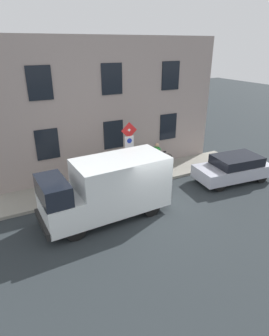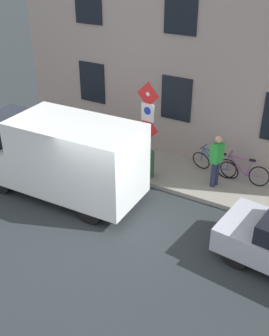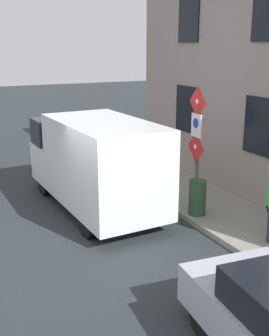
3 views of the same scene
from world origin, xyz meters
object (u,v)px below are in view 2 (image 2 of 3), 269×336
(bicycle_purple, at_px, (243,171))
(delivery_van, at_px, (61,156))
(bicycle_blue, at_px, (215,164))
(litter_bin, at_px, (148,164))
(sign_post_stacked, at_px, (148,121))
(pedestrian, at_px, (216,159))

(bicycle_purple, bearing_deg, delivery_van, 32.92)
(bicycle_blue, xyz_separation_m, litter_bin, (-1.26, 1.84, 0.08))
(bicycle_purple, distance_m, litter_bin, 3.06)
(sign_post_stacked, xyz_separation_m, bicycle_purple, (1.40, -2.72, -1.67))
(delivery_van, distance_m, litter_bin, 2.86)
(delivery_van, bearing_deg, pedestrian, -148.64)
(bicycle_purple, height_order, bicycle_blue, same)
(pedestrian, bearing_deg, litter_bin, 27.93)
(bicycle_purple, xyz_separation_m, litter_bin, (-1.26, 2.78, 0.08))
(sign_post_stacked, bearing_deg, delivery_van, 134.72)
(sign_post_stacked, xyz_separation_m, pedestrian, (0.73, -2.04, -1.11))
(delivery_van, xyz_separation_m, pedestrian, (2.63, -3.96, -0.26))
(delivery_van, bearing_deg, sign_post_stacked, -137.53)
(litter_bin, bearing_deg, bicycle_blue, -55.65)
(sign_post_stacked, height_order, litter_bin, sign_post_stacked)
(sign_post_stacked, height_order, delivery_van, sign_post_stacked)
(delivery_van, height_order, bicycle_purple, delivery_van)
(sign_post_stacked, height_order, bicycle_purple, sign_post_stacked)
(sign_post_stacked, distance_m, delivery_van, 2.83)
(pedestrian, bearing_deg, sign_post_stacked, 32.10)
(sign_post_stacked, relative_size, pedestrian, 1.83)
(bicycle_purple, height_order, pedestrian, pedestrian)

